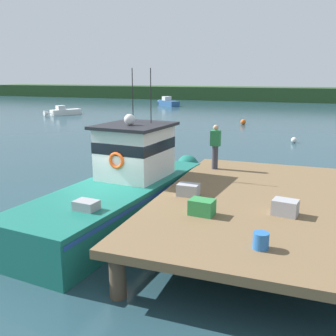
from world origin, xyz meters
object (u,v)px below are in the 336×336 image
mooring_buoy_channel_marker (243,122)px  deckhand_by_the_boat (215,146)px  bait_bucket (261,241)px  moored_boat_far_left (63,112)px  mooring_buoy_inshore (294,140)px  crate_single_by_cleat (285,207)px  crate_stack_mid_dock (202,207)px  crate_stack_near_edge (188,190)px  main_fishing_boat (126,187)px  moored_boat_outer_mooring (168,103)px

mooring_buoy_channel_marker → deckhand_by_the_boat: bearing=-83.5°
bait_bucket → deckhand_by_the_boat: bearing=111.2°
deckhand_by_the_boat → moored_boat_far_left: deckhand_by_the_boat is taller
bait_bucket → mooring_buoy_inshore: (-0.10, 20.23, -1.17)m
bait_bucket → mooring_buoy_channel_marker: 29.49m
crate_single_by_cleat → crate_stack_mid_dock: 2.06m
crate_stack_near_edge → moored_boat_far_left: crate_stack_near_edge is taller
moored_boat_far_left → main_fishing_boat: bearing=-51.6°
deckhand_by_the_boat → mooring_buoy_channel_marker: size_ratio=3.22×
main_fishing_boat → crate_stack_near_edge: (2.35, -0.73, 0.37)m
moored_boat_outer_mooring → moored_boat_far_left: bearing=-111.4°
crate_stack_near_edge → moored_boat_outer_mooring: (-17.17, 45.08, -0.90)m
crate_single_by_cleat → deckhand_by_the_boat: bearing=123.9°
bait_bucket → mooring_buoy_inshore: bearing=90.3°
crate_stack_mid_dock → mooring_buoy_inshore: size_ratio=1.52×
moored_boat_outer_mooring → mooring_buoy_channel_marker: moored_boat_outer_mooring is taller
deckhand_by_the_boat → crate_stack_mid_dock: bearing=-80.4°
bait_bucket → moored_boat_outer_mooring: (-19.55, 47.89, -0.90)m
mooring_buoy_channel_marker → mooring_buoy_inshore: bearing=-60.8°
crate_stack_near_edge → moored_boat_far_left: size_ratio=0.14×
crate_stack_mid_dock → moored_boat_far_left: (-24.67, 29.26, -1.01)m
deckhand_by_the_boat → moored_boat_far_left: (-23.86, 24.48, -1.68)m
crate_stack_near_edge → crate_stack_mid_dock: bearing=-60.3°
deckhand_by_the_boat → crate_single_by_cleat: bearing=-56.1°
bait_bucket → moored_boat_far_left: (-26.27, 30.71, -0.99)m
moored_boat_outer_mooring → mooring_buoy_inshore: 33.81m
bait_bucket → moored_boat_far_left: bearing=130.5°
moored_boat_far_left → deckhand_by_the_boat: bearing=-45.7°
crate_stack_near_edge → crate_single_by_cleat: bearing=-13.8°
bait_bucket → moored_boat_outer_mooring: 51.73m
main_fishing_boat → crate_single_by_cleat: size_ratio=16.55×
moored_boat_outer_mooring → moored_boat_far_left: moored_boat_outer_mooring is taller
crate_stack_near_edge → moored_boat_far_left: (-23.89, 27.90, -0.99)m
crate_stack_near_edge → bait_bucket: (2.38, -2.81, -0.00)m
crate_single_by_cleat → crate_stack_near_edge: bearing=166.2°
moored_boat_far_left → mooring_buoy_channel_marker: size_ratio=8.24×
crate_stack_mid_dock → moored_boat_outer_mooring: (-17.94, 46.44, -0.92)m
crate_single_by_cleat → bait_bucket: crate_single_by_cleat is taller
mooring_buoy_inshore → main_fishing_boat: bearing=-105.5°
crate_stack_mid_dock → moored_boat_outer_mooring: crate_stack_mid_dock is taller
main_fishing_boat → deckhand_by_the_boat: (2.32, 2.70, 1.05)m
bait_bucket → main_fishing_boat: bearing=143.3°
deckhand_by_the_boat → moored_boat_outer_mooring: 45.08m
moored_boat_outer_mooring → mooring_buoy_channel_marker: bearing=-52.4°
deckhand_by_the_boat → moored_boat_outer_mooring: size_ratio=0.35×
deckhand_by_the_boat → mooring_buoy_inshore: deckhand_by_the_boat is taller
crate_stack_mid_dock → deckhand_by_the_boat: deckhand_by_the_boat is taller
crate_stack_near_edge → bait_bucket: 3.68m
crate_stack_near_edge → mooring_buoy_inshore: 17.61m
moored_boat_outer_mooring → crate_stack_near_edge: bearing=-69.2°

